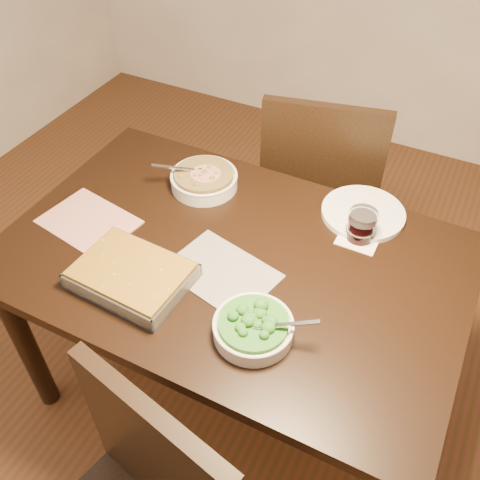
% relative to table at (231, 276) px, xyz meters
% --- Properties ---
extents(ground, '(4.00, 4.00, 0.00)m').
position_rel_table_xyz_m(ground, '(0.00, 0.00, -0.65)').
color(ground, '#3F2A12').
rests_on(ground, ground).
extents(table, '(1.40, 0.90, 0.75)m').
position_rel_table_xyz_m(table, '(0.00, 0.00, 0.00)').
color(table, black).
rests_on(table, ground).
extents(magazine_a, '(0.32, 0.26, 0.01)m').
position_rel_table_xyz_m(magazine_a, '(-0.48, -0.08, 0.10)').
color(magazine_a, '#B43A33').
rests_on(magazine_a, table).
extents(magazine_b, '(0.35, 0.28, 0.01)m').
position_rel_table_xyz_m(magazine_b, '(0.01, -0.08, 0.10)').
color(magazine_b, '#292931').
rests_on(magazine_b, table).
extents(coaster, '(0.12, 0.12, 0.00)m').
position_rel_table_xyz_m(coaster, '(0.32, 0.25, 0.10)').
color(coaster, white).
rests_on(coaster, table).
extents(stew_bowl, '(0.23, 0.23, 0.09)m').
position_rel_table_xyz_m(stew_bowl, '(-0.24, 0.26, 0.13)').
color(stew_bowl, silver).
rests_on(stew_bowl, table).
extents(broccoli_bowl, '(0.24, 0.21, 0.08)m').
position_rel_table_xyz_m(broccoli_bowl, '(0.19, -0.23, 0.12)').
color(broccoli_bowl, silver).
rests_on(broccoli_bowl, table).
extents(baking_dish, '(0.34, 0.25, 0.06)m').
position_rel_table_xyz_m(baking_dish, '(-0.20, -0.22, 0.12)').
color(baking_dish, silver).
rests_on(baking_dish, table).
extents(wine_tumbler, '(0.09, 0.09, 0.10)m').
position_rel_table_xyz_m(wine_tumbler, '(0.32, 0.25, 0.15)').
color(wine_tumbler, black).
rests_on(wine_tumbler, coaster).
extents(dinner_plate, '(0.27, 0.27, 0.02)m').
position_rel_table_xyz_m(dinner_plate, '(0.30, 0.36, 0.10)').
color(dinner_plate, white).
rests_on(dinner_plate, table).
extents(chair_far, '(0.55, 0.55, 0.98)m').
position_rel_table_xyz_m(chair_far, '(0.04, 0.71, -0.11)').
color(chair_far, black).
rests_on(chair_far, ground).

